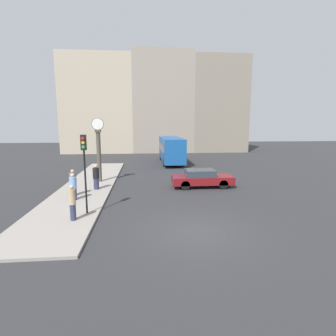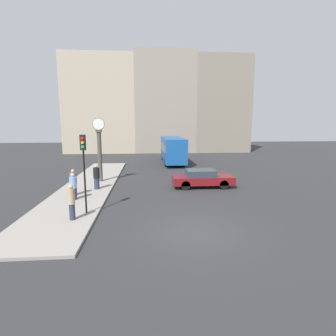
{
  "view_description": "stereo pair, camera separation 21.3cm",
  "coord_description": "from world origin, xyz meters",
  "px_view_note": "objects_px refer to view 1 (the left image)",
  "views": [
    {
      "loc": [
        -2.25,
        -10.69,
        4.61
      ],
      "look_at": [
        -0.68,
        5.97,
        1.84
      ],
      "focal_mm": 28.0,
      "sensor_mm": 36.0,
      "label": 1
    },
    {
      "loc": [
        -2.04,
        -10.71,
        4.61
      ],
      "look_at": [
        -0.68,
        5.97,
        1.84
      ],
      "focal_mm": 28.0,
      "sensor_mm": 36.0,
      "label": 2
    }
  ],
  "objects_px": {
    "bus_distant": "(171,149)",
    "traffic_light_near": "(84,158)",
    "sedan_car": "(202,178)",
    "pedestrian_blue_stripe": "(73,187)",
    "pedestrian_grey_jacket": "(73,183)",
    "pedestrian_black_jacket": "(96,177)",
    "pedestrian_tan_coat": "(72,203)",
    "street_clock": "(99,151)"
  },
  "relations": [
    {
      "from": "bus_distant",
      "to": "sedan_car",
      "type": "bearing_deg",
      "value": -85.94
    },
    {
      "from": "sedan_car",
      "to": "pedestrian_grey_jacket",
      "type": "height_order",
      "value": "pedestrian_grey_jacket"
    },
    {
      "from": "sedan_car",
      "to": "pedestrian_grey_jacket",
      "type": "bearing_deg",
      "value": -167.32
    },
    {
      "from": "bus_distant",
      "to": "pedestrian_grey_jacket",
      "type": "height_order",
      "value": "bus_distant"
    },
    {
      "from": "pedestrian_black_jacket",
      "to": "pedestrian_tan_coat",
      "type": "xyz_separation_m",
      "value": [
        -0.03,
        -6.1,
        0.01
      ]
    },
    {
      "from": "pedestrian_black_jacket",
      "to": "bus_distant",
      "type": "bearing_deg",
      "value": 63.43
    },
    {
      "from": "pedestrian_blue_stripe",
      "to": "pedestrian_grey_jacket",
      "type": "bearing_deg",
      "value": 104.35
    },
    {
      "from": "bus_distant",
      "to": "street_clock",
      "type": "relative_size",
      "value": 1.88
    },
    {
      "from": "pedestrian_black_jacket",
      "to": "pedestrian_tan_coat",
      "type": "height_order",
      "value": "pedestrian_black_jacket"
    },
    {
      "from": "street_clock",
      "to": "pedestrian_tan_coat",
      "type": "xyz_separation_m",
      "value": [
        0.14,
        -8.74,
        -1.6
      ]
    },
    {
      "from": "sedan_car",
      "to": "pedestrian_grey_jacket",
      "type": "distance_m",
      "value": 9.02
    },
    {
      "from": "bus_distant",
      "to": "traffic_light_near",
      "type": "xyz_separation_m",
      "value": [
        -6.3,
        -18.56,
        1.24
      ]
    },
    {
      "from": "sedan_car",
      "to": "bus_distant",
      "type": "bearing_deg",
      "value": 94.06
    },
    {
      "from": "pedestrian_blue_stripe",
      "to": "pedestrian_tan_coat",
      "type": "bearing_deg",
      "value": -76.14
    },
    {
      "from": "street_clock",
      "to": "pedestrian_blue_stripe",
      "type": "xyz_separation_m",
      "value": [
        -0.72,
        -5.23,
        -1.67
      ]
    },
    {
      "from": "traffic_light_near",
      "to": "bus_distant",
      "type": "bearing_deg",
      "value": 71.25
    },
    {
      "from": "traffic_light_near",
      "to": "pedestrian_tan_coat",
      "type": "height_order",
      "value": "traffic_light_near"
    },
    {
      "from": "pedestrian_tan_coat",
      "to": "pedestrian_grey_jacket",
      "type": "bearing_deg",
      "value": 103.97
    },
    {
      "from": "bus_distant",
      "to": "pedestrian_black_jacket",
      "type": "height_order",
      "value": "bus_distant"
    },
    {
      "from": "street_clock",
      "to": "pedestrian_blue_stripe",
      "type": "distance_m",
      "value": 5.54
    },
    {
      "from": "traffic_light_near",
      "to": "pedestrian_black_jacket",
      "type": "relative_size",
      "value": 2.31
    },
    {
      "from": "bus_distant",
      "to": "pedestrian_blue_stripe",
      "type": "distance_m",
      "value": 17.73
    },
    {
      "from": "sedan_car",
      "to": "pedestrian_tan_coat",
      "type": "relative_size",
      "value": 2.61
    },
    {
      "from": "sedan_car",
      "to": "bus_distant",
      "type": "xyz_separation_m",
      "value": [
        -0.92,
        12.98,
        1.06
      ]
    },
    {
      "from": "sedan_car",
      "to": "pedestrian_tan_coat",
      "type": "distance_m",
      "value": 10.07
    },
    {
      "from": "pedestrian_blue_stripe",
      "to": "sedan_car",
      "type": "bearing_deg",
      "value": 19.53
    },
    {
      "from": "street_clock",
      "to": "pedestrian_grey_jacket",
      "type": "distance_m",
      "value": 4.6
    },
    {
      "from": "street_clock",
      "to": "pedestrian_grey_jacket",
      "type": "height_order",
      "value": "street_clock"
    },
    {
      "from": "bus_distant",
      "to": "street_clock",
      "type": "height_order",
      "value": "street_clock"
    },
    {
      "from": "traffic_light_near",
      "to": "sedan_car",
      "type": "bearing_deg",
      "value": 37.69
    },
    {
      "from": "sedan_car",
      "to": "bus_distant",
      "type": "relative_size",
      "value": 0.48
    },
    {
      "from": "pedestrian_tan_coat",
      "to": "pedestrian_blue_stripe",
      "type": "height_order",
      "value": "pedestrian_tan_coat"
    },
    {
      "from": "pedestrian_black_jacket",
      "to": "traffic_light_near",
      "type": "bearing_deg",
      "value": -85.51
    },
    {
      "from": "traffic_light_near",
      "to": "street_clock",
      "type": "xyz_separation_m",
      "value": [
        -0.58,
        7.78,
        -0.39
      ]
    },
    {
      "from": "sedan_car",
      "to": "traffic_light_near",
      "type": "bearing_deg",
      "value": -142.31
    },
    {
      "from": "pedestrian_grey_jacket",
      "to": "pedestrian_blue_stripe",
      "type": "xyz_separation_m",
      "value": [
        0.27,
        -1.05,
        -0.03
      ]
    },
    {
      "from": "street_clock",
      "to": "pedestrian_tan_coat",
      "type": "bearing_deg",
      "value": -89.08
    },
    {
      "from": "traffic_light_near",
      "to": "pedestrian_black_jacket",
      "type": "xyz_separation_m",
      "value": [
        -0.4,
        5.15,
        -2.01
      ]
    },
    {
      "from": "street_clock",
      "to": "pedestrian_tan_coat",
      "type": "distance_m",
      "value": 8.88
    },
    {
      "from": "sedan_car",
      "to": "pedestrian_blue_stripe",
      "type": "xyz_separation_m",
      "value": [
        -8.53,
        -3.02,
        0.24
      ]
    },
    {
      "from": "sedan_car",
      "to": "street_clock",
      "type": "relative_size",
      "value": 0.89
    },
    {
      "from": "bus_distant",
      "to": "pedestrian_black_jacket",
      "type": "relative_size",
      "value": 5.45
    }
  ]
}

